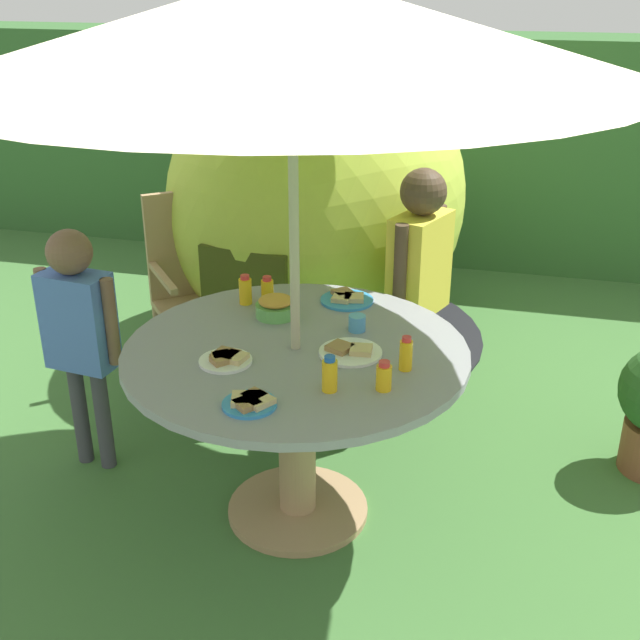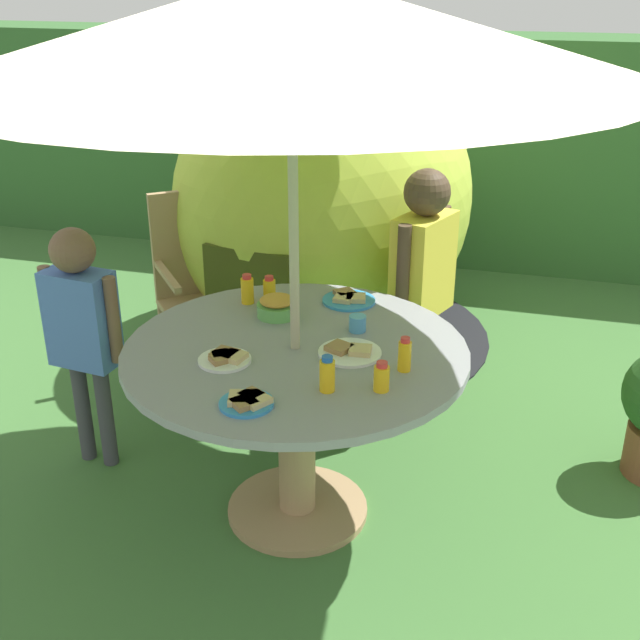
{
  "view_description": "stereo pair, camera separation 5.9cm",
  "coord_description": "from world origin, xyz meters",
  "px_view_note": "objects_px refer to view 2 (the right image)",
  "views": [
    {
      "loc": [
        0.75,
        -2.58,
        2.09
      ],
      "look_at": [
        0.07,
        0.08,
        0.85
      ],
      "focal_mm": 44.66,
      "sensor_mm": 36.0,
      "label": 1
    },
    {
      "loc": [
        0.8,
        -2.57,
        2.09
      ],
      "look_at": [
        0.07,
        0.08,
        0.85
      ],
      "focal_mm": 44.66,
      "sensor_mm": 36.0,
      "label": 2
    }
  ],
  "objects_px": {
    "juice_bottle_far_left": "(269,289)",
    "juice_bottle_far_right": "(382,377)",
    "wooden_chair": "(202,282)",
    "plate_mid_right": "(350,352)",
    "juice_bottle_center_front": "(405,355)",
    "snack_bowl": "(277,306)",
    "patio_umbrella": "(291,23)",
    "garden_table": "(296,389)",
    "child_in_yellow_shirt": "(423,265)",
    "plate_near_right": "(225,358)",
    "plate_front_edge": "(247,401)",
    "plate_mid_left": "(349,299)",
    "juice_bottle_center_back": "(327,375)",
    "child_in_blue_shirt": "(82,319)",
    "juice_bottle_near_left": "(247,290)",
    "cup_near": "(358,323)",
    "dome_tent": "(325,201)"
  },
  "relations": [
    {
      "from": "child_in_yellow_shirt",
      "to": "plate_mid_right",
      "type": "bearing_deg",
      "value": 12.41
    },
    {
      "from": "child_in_yellow_shirt",
      "to": "snack_bowl",
      "type": "height_order",
      "value": "child_in_yellow_shirt"
    },
    {
      "from": "juice_bottle_center_front",
      "to": "snack_bowl",
      "type": "bearing_deg",
      "value": 150.27
    },
    {
      "from": "plate_mid_left",
      "to": "juice_bottle_far_left",
      "type": "distance_m",
      "value": 0.34
    },
    {
      "from": "snack_bowl",
      "to": "juice_bottle_far_left",
      "type": "bearing_deg",
      "value": 119.04
    },
    {
      "from": "wooden_chair",
      "to": "snack_bowl",
      "type": "distance_m",
      "value": 1.01
    },
    {
      "from": "dome_tent",
      "to": "juice_bottle_center_back",
      "type": "xyz_separation_m",
      "value": [
        0.54,
        -1.99,
        -0.02
      ]
    },
    {
      "from": "child_in_yellow_shirt",
      "to": "juice_bottle_near_left",
      "type": "height_order",
      "value": "child_in_yellow_shirt"
    },
    {
      "from": "juice_bottle_center_front",
      "to": "plate_mid_right",
      "type": "bearing_deg",
      "value": 162.15
    },
    {
      "from": "plate_near_right",
      "to": "plate_mid_left",
      "type": "height_order",
      "value": "same"
    },
    {
      "from": "plate_mid_left",
      "to": "juice_bottle_near_left",
      "type": "bearing_deg",
      "value": -162.77
    },
    {
      "from": "plate_front_edge",
      "to": "juice_bottle_center_front",
      "type": "distance_m",
      "value": 0.59
    },
    {
      "from": "garden_table",
      "to": "juice_bottle_far_left",
      "type": "relative_size",
      "value": 12.14
    },
    {
      "from": "plate_mid_right",
      "to": "cup_near",
      "type": "height_order",
      "value": "cup_near"
    },
    {
      "from": "plate_front_edge",
      "to": "plate_mid_right",
      "type": "bearing_deg",
      "value": 62.09
    },
    {
      "from": "juice_bottle_far_left",
      "to": "juice_bottle_center_front",
      "type": "relative_size",
      "value": 0.84
    },
    {
      "from": "garden_table",
      "to": "child_in_blue_shirt",
      "type": "xyz_separation_m",
      "value": [
        -0.98,
        0.12,
        0.13
      ]
    },
    {
      "from": "child_in_yellow_shirt",
      "to": "plate_mid_right",
      "type": "relative_size",
      "value": 5.31
    },
    {
      "from": "juice_bottle_near_left",
      "to": "wooden_chair",
      "type": "bearing_deg",
      "value": 127.73
    },
    {
      "from": "wooden_chair",
      "to": "plate_near_right",
      "type": "bearing_deg",
      "value": -102.09
    },
    {
      "from": "wooden_chair",
      "to": "plate_mid_right",
      "type": "distance_m",
      "value": 1.45
    },
    {
      "from": "plate_front_edge",
      "to": "juice_bottle_far_left",
      "type": "xyz_separation_m",
      "value": [
        -0.22,
        0.87,
        0.03
      ]
    },
    {
      "from": "juice_bottle_far_left",
      "to": "wooden_chair",
      "type": "bearing_deg",
      "value": 134.62
    },
    {
      "from": "patio_umbrella",
      "to": "juice_bottle_far_right",
      "type": "height_order",
      "value": "patio_umbrella"
    },
    {
      "from": "snack_bowl",
      "to": "plate_front_edge",
      "type": "distance_m",
      "value": 0.72
    },
    {
      "from": "juice_bottle_near_left",
      "to": "juice_bottle_far_right",
      "type": "xyz_separation_m",
      "value": [
        0.7,
        -0.59,
        -0.01
      ]
    },
    {
      "from": "child_in_yellow_shirt",
      "to": "child_in_blue_shirt",
      "type": "height_order",
      "value": "child_in_yellow_shirt"
    },
    {
      "from": "child_in_yellow_shirt",
      "to": "plate_near_right",
      "type": "xyz_separation_m",
      "value": [
        -0.56,
        -1.08,
        -0.03
      ]
    },
    {
      "from": "garden_table",
      "to": "juice_bottle_far_right",
      "type": "height_order",
      "value": "juice_bottle_far_right"
    },
    {
      "from": "child_in_blue_shirt",
      "to": "plate_mid_left",
      "type": "height_order",
      "value": "child_in_blue_shirt"
    },
    {
      "from": "plate_mid_right",
      "to": "plate_near_right",
      "type": "bearing_deg",
      "value": -157.57
    },
    {
      "from": "plate_near_right",
      "to": "plate_front_edge",
      "type": "xyz_separation_m",
      "value": [
        0.19,
        -0.27,
        0.0
      ]
    },
    {
      "from": "patio_umbrella",
      "to": "plate_mid_left",
      "type": "bearing_deg",
      "value": 79.49
    },
    {
      "from": "snack_bowl",
      "to": "juice_bottle_center_back",
      "type": "distance_m",
      "value": 0.65
    },
    {
      "from": "patio_umbrella",
      "to": "cup_near",
      "type": "xyz_separation_m",
      "value": [
        0.19,
        0.21,
        -1.12
      ]
    },
    {
      "from": "patio_umbrella",
      "to": "juice_bottle_center_front",
      "type": "distance_m",
      "value": 1.17
    },
    {
      "from": "plate_front_edge",
      "to": "garden_table",
      "type": "bearing_deg",
      "value": 86.58
    },
    {
      "from": "wooden_chair",
      "to": "child_in_blue_shirt",
      "type": "xyz_separation_m",
      "value": [
        -0.17,
        -0.88,
        0.15
      ]
    },
    {
      "from": "juice_bottle_far_left",
      "to": "patio_umbrella",
      "type": "bearing_deg",
      "value": -59.7
    },
    {
      "from": "patio_umbrella",
      "to": "juice_bottle_center_back",
      "type": "height_order",
      "value": "patio_umbrella"
    },
    {
      "from": "patio_umbrella",
      "to": "child_in_yellow_shirt",
      "type": "distance_m",
      "value": 1.47
    },
    {
      "from": "child_in_blue_shirt",
      "to": "juice_bottle_near_left",
      "type": "xyz_separation_m",
      "value": [
        0.66,
        0.24,
        0.11
      ]
    },
    {
      "from": "dome_tent",
      "to": "garden_table",
      "type": "bearing_deg",
      "value": -70.47
    },
    {
      "from": "juice_bottle_near_left",
      "to": "cup_near",
      "type": "xyz_separation_m",
      "value": [
        0.51,
        -0.15,
        -0.03
      ]
    },
    {
      "from": "juice_bottle_far_left",
      "to": "juice_bottle_far_right",
      "type": "bearing_deg",
      "value": -46.43
    },
    {
      "from": "child_in_blue_shirt",
      "to": "snack_bowl",
      "type": "height_order",
      "value": "child_in_blue_shirt"
    },
    {
      "from": "plate_mid_left",
      "to": "juice_bottle_center_back",
      "type": "xyz_separation_m",
      "value": [
        0.11,
        -0.77,
        0.05
      ]
    },
    {
      "from": "patio_umbrella",
      "to": "snack_bowl",
      "type": "xyz_separation_m",
      "value": [
        -0.16,
        0.26,
        -1.11
      ]
    },
    {
      "from": "wooden_chair",
      "to": "patio_umbrella",
      "type": "bearing_deg",
      "value": -90.0
    },
    {
      "from": "patio_umbrella",
      "to": "plate_mid_right",
      "type": "distance_m",
      "value": 1.16
    }
  ]
}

